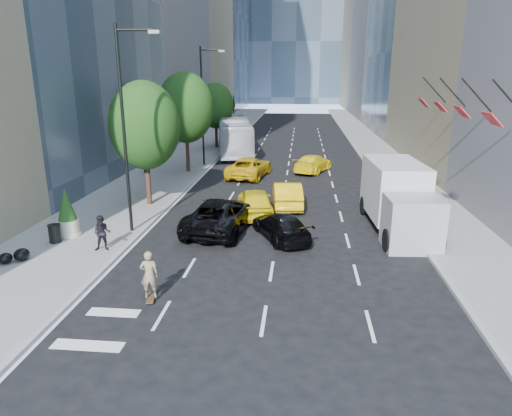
# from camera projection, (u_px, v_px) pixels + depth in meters

# --- Properties ---
(ground) EXTENTS (160.00, 160.00, 0.00)m
(ground) POSITION_uv_depth(u_px,v_px,m) (248.00, 270.00, 19.16)
(ground) COLOR black
(ground) RESTS_ON ground
(sidewalk_left) EXTENTS (6.00, 120.00, 0.15)m
(sidewalk_left) POSITION_uv_depth(u_px,v_px,m) (197.00, 151.00, 48.63)
(sidewalk_left) COLOR slate
(sidewalk_left) RESTS_ON ground
(sidewalk_right) EXTENTS (4.00, 120.00, 0.15)m
(sidewalk_right) POSITION_uv_depth(u_px,v_px,m) (378.00, 153.00, 46.83)
(sidewalk_right) COLOR slate
(sidewalk_right) RESTS_ON ground
(lamp_near) EXTENTS (2.13, 0.22, 10.00)m
(lamp_near) POSITION_uv_depth(u_px,v_px,m) (127.00, 119.00, 21.93)
(lamp_near) COLOR black
(lamp_near) RESTS_ON sidewalk_left
(lamp_far) EXTENTS (2.13, 0.22, 10.00)m
(lamp_far) POSITION_uv_depth(u_px,v_px,m) (204.00, 100.00, 39.12)
(lamp_far) COLOR black
(lamp_far) RESTS_ON sidewalk_left
(tree_near) EXTENTS (4.20, 4.20, 7.46)m
(tree_near) POSITION_uv_depth(u_px,v_px,m) (145.00, 126.00, 27.03)
(tree_near) COLOR #311C13
(tree_near) RESTS_ON sidewalk_left
(tree_mid) EXTENTS (4.50, 4.50, 7.99)m
(tree_mid) POSITION_uv_depth(u_px,v_px,m) (186.00, 108.00, 36.48)
(tree_mid) COLOR #311C13
(tree_mid) RESTS_ON sidewalk_left
(tree_far) EXTENTS (3.90, 3.90, 6.92)m
(tree_far) POSITION_uv_depth(u_px,v_px,m) (216.00, 106.00, 49.08)
(tree_far) COLOR #311C13
(tree_far) RESTS_ON sidewalk_left
(traffic_signal) EXTENTS (2.48, 0.53, 5.20)m
(traffic_signal) POSITION_uv_depth(u_px,v_px,m) (234.00, 105.00, 56.75)
(traffic_signal) COLOR black
(traffic_signal) RESTS_ON sidewalk_left
(facade_flags) EXTENTS (1.85, 13.30, 2.05)m
(facade_flags) POSITION_uv_depth(u_px,v_px,m) (453.00, 106.00, 25.95)
(facade_flags) COLOR black
(facade_flags) RESTS_ON ground
(skateboarder) EXTENTS (0.72, 0.54, 1.79)m
(skateboarder) POSITION_uv_depth(u_px,v_px,m) (150.00, 278.00, 16.34)
(skateboarder) COLOR #806E50
(skateboarder) RESTS_ON ground
(black_sedan_lincoln) EXTENTS (3.54, 6.41, 1.70)m
(black_sedan_lincoln) POSITION_uv_depth(u_px,v_px,m) (221.00, 214.00, 23.88)
(black_sedan_lincoln) COLOR black
(black_sedan_lincoln) RESTS_ON ground
(black_sedan_mercedes) EXTENTS (3.52, 4.81, 1.30)m
(black_sedan_mercedes) POSITION_uv_depth(u_px,v_px,m) (281.00, 226.00, 22.66)
(black_sedan_mercedes) COLOR black
(black_sedan_mercedes) RESTS_ON ground
(taxi_a) EXTENTS (2.69, 4.98, 1.61)m
(taxi_a) POSITION_uv_depth(u_px,v_px,m) (255.00, 202.00, 26.40)
(taxi_a) COLOR yellow
(taxi_a) RESTS_ON ground
(taxi_b) EXTENTS (2.13, 4.91, 1.57)m
(taxi_b) POSITION_uv_depth(u_px,v_px,m) (287.00, 194.00, 28.18)
(taxi_b) COLOR #E1AA0B
(taxi_b) RESTS_ON ground
(taxi_c) EXTENTS (3.50, 6.00, 1.57)m
(taxi_c) POSITION_uv_depth(u_px,v_px,m) (249.00, 167.00, 36.31)
(taxi_c) COLOR gold
(taxi_c) RESTS_ON ground
(taxi_d) EXTENTS (3.68, 5.34, 1.44)m
(taxi_d) POSITION_uv_depth(u_px,v_px,m) (313.00, 163.00, 38.23)
(taxi_d) COLOR yellow
(taxi_d) RESTS_ON ground
(city_bus) EXTENTS (5.46, 13.50, 3.66)m
(city_bus) POSITION_uv_depth(u_px,v_px,m) (234.00, 135.00, 47.03)
(city_bus) COLOR silver
(city_bus) RESTS_ON ground
(box_truck) EXTENTS (3.05, 7.36, 3.45)m
(box_truck) POSITION_uv_depth(u_px,v_px,m) (398.00, 198.00, 23.66)
(box_truck) COLOR #B8B8B8
(box_truck) RESTS_ON ground
(pedestrian_a) EXTENTS (0.91, 0.78, 1.65)m
(pedestrian_a) POSITION_uv_depth(u_px,v_px,m) (102.00, 233.00, 20.68)
(pedestrian_a) COLOR black
(pedestrian_a) RESTS_ON sidewalk_left
(pedestrian_b) EXTENTS (1.27, 0.85, 2.01)m
(pedestrian_b) POSITION_uv_depth(u_px,v_px,m) (146.00, 161.00, 37.00)
(pedestrian_b) COLOR black
(pedestrian_b) RESTS_ON sidewalk_left
(trash_can) EXTENTS (0.56, 0.56, 0.84)m
(trash_can) POSITION_uv_depth(u_px,v_px,m) (55.00, 234.00, 21.81)
(trash_can) COLOR black
(trash_can) RESTS_ON sidewalk_left
(planter_shrub) EXTENTS (1.01, 1.01, 2.43)m
(planter_shrub) POSITION_uv_depth(u_px,v_px,m) (67.00, 213.00, 22.54)
(planter_shrub) COLOR beige
(planter_shrub) RESTS_ON sidewalk_left
(garbage_bags) EXTENTS (1.09, 1.05, 0.54)m
(garbage_bags) POSITION_uv_depth(u_px,v_px,m) (15.00, 256.00, 19.57)
(garbage_bags) COLOR black
(garbage_bags) RESTS_ON sidewalk_left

